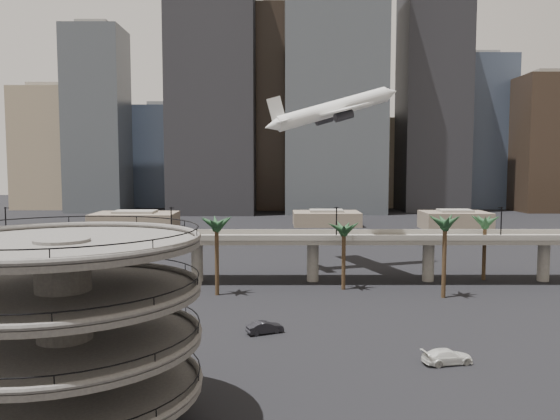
{
  "coord_description": "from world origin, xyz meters",
  "views": [
    {
      "loc": [
        4.35,
        -47.42,
        22.21
      ],
      "look_at": [
        4.65,
        28.0,
        15.88
      ],
      "focal_mm": 35.0,
      "sensor_mm": 36.0,
      "label": 1
    }
  ],
  "objects_px": {
    "overpass": "(255,243)",
    "car_c": "(447,356)",
    "car_a": "(171,330)",
    "car_b": "(265,327)",
    "parking_ramp": "(64,317)",
    "airborne_jet": "(333,110)"
  },
  "relations": [
    {
      "from": "car_b",
      "to": "airborne_jet",
      "type": "bearing_deg",
      "value": -39.45
    },
    {
      "from": "overpass",
      "to": "car_b",
      "type": "xyz_separation_m",
      "value": [
        2.65,
        -32.28,
        -6.54
      ]
    },
    {
      "from": "car_a",
      "to": "car_b",
      "type": "distance_m",
      "value": 12.23
    },
    {
      "from": "parking_ramp",
      "to": "car_c",
      "type": "distance_m",
      "value": 40.55
    },
    {
      "from": "car_a",
      "to": "airborne_jet",
      "type": "bearing_deg",
      "value": -14.29
    },
    {
      "from": "airborne_jet",
      "to": "car_b",
      "type": "relative_size",
      "value": 6.17
    },
    {
      "from": "parking_ramp",
      "to": "car_b",
      "type": "distance_m",
      "value": 32.26
    },
    {
      "from": "car_a",
      "to": "car_c",
      "type": "height_order",
      "value": "car_c"
    },
    {
      "from": "parking_ramp",
      "to": "car_a",
      "type": "relative_size",
      "value": 5.61
    },
    {
      "from": "car_a",
      "to": "car_c",
      "type": "xyz_separation_m",
      "value": [
        32.83,
        -10.24,
        0.15
      ]
    },
    {
      "from": "car_a",
      "to": "car_c",
      "type": "bearing_deg",
      "value": -92.31
    },
    {
      "from": "parking_ramp",
      "to": "car_b",
      "type": "relative_size",
      "value": 4.56
    },
    {
      "from": "overpass",
      "to": "car_b",
      "type": "relative_size",
      "value": 26.67
    },
    {
      "from": "car_a",
      "to": "car_c",
      "type": "distance_m",
      "value": 34.39
    },
    {
      "from": "airborne_jet",
      "to": "overpass",
      "type": "bearing_deg",
      "value": -161.04
    },
    {
      "from": "car_c",
      "to": "airborne_jet",
      "type": "bearing_deg",
      "value": -4.21
    },
    {
      "from": "overpass",
      "to": "airborne_jet",
      "type": "relative_size",
      "value": 4.32
    },
    {
      "from": "overpass",
      "to": "car_c",
      "type": "distance_m",
      "value": 49.56
    },
    {
      "from": "car_a",
      "to": "parking_ramp",
      "type": "bearing_deg",
      "value": -172.53
    },
    {
      "from": "car_b",
      "to": "car_c",
      "type": "distance_m",
      "value": 23.37
    },
    {
      "from": "overpass",
      "to": "airborne_jet",
      "type": "distance_m",
      "value": 32.86
    },
    {
      "from": "parking_ramp",
      "to": "overpass",
      "type": "height_order",
      "value": "parking_ramp"
    }
  ]
}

